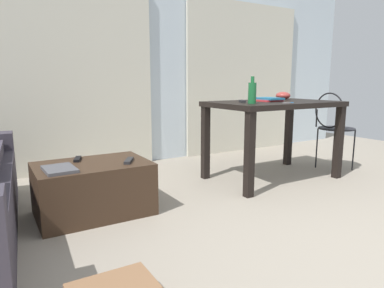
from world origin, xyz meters
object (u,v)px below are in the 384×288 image
Objects in this scene: craft_table at (273,113)px; magazine at (59,169)px; tv_remote_on_table at (242,101)px; coffee_table at (93,188)px; bowl at (283,96)px; book_stack at (268,99)px; scissors at (290,103)px; tv_remote_primary at (78,159)px; wire_chair at (333,122)px; tv_remote_secondary at (129,161)px; bottle_near at (252,92)px.

craft_table is 4.74× the size of magazine.
tv_remote_on_table is at bearing 173.38° from craft_table.
bowl reaches higher than coffee_table.
book_stack is 0.31m from scissors.
scissors is 2.10m from magazine.
tv_remote_primary is at bearing 176.48° from craft_table.
scissors is (-0.87, -0.17, 0.25)m from wire_chair.
tv_remote_secondary is 0.50m from magazine.
tv_remote_secondary is at bearing -168.96° from bowl.
magazine is (-2.11, -0.14, -0.28)m from craft_table.
wire_chair reaches higher than magazine.
wire_chair is at bearing -9.64° from book_stack.
magazine is (-2.49, -0.39, -0.43)m from bowl.
tv_remote_on_table is at bearing 39.55° from tv_remote_secondary.
scissors is (0.38, -0.10, -0.10)m from bottle_near.
scissors is at bearing -169.09° from wire_chair.
wire_chair is 1.23m from tv_remote_on_table.
bottle_near is 1.61m from tv_remote_primary.
tv_remote_on_table is 0.58× the size of magazine.
craft_table is 1.47× the size of wire_chair.
coffee_table is 0.34m from tv_remote_secondary.
tv_remote_on_table is at bearing 17.15° from tv_remote_primary.
bottle_near reaches higher than tv_remote_secondary.
scissors is 0.39× the size of magazine.
bottle_near is 1.58× the size of tv_remote_primary.
bottle_near is at bearing -74.95° from tv_remote_on_table.
tv_remote_primary is at bearing 178.08° from book_stack.
tv_remote_primary is (-1.90, 0.06, -0.41)m from book_stack.
wire_chair is 3.60× the size of bottle_near.
scissors is at bearing -130.14° from bowl.
bottle_near is at bearing 30.14° from tv_remote_secondary.
book_stack is (-0.03, 0.06, 0.13)m from craft_table.
tv_remote_secondary is at bearing -142.02° from tv_remote_on_table.
wire_chair is 4.96× the size of tv_remote_secondary.
tv_remote_on_table reaches higher than tv_remote_primary.
coffee_table is at bearing 175.05° from bottle_near.
coffee_table is 7.71× the size of scissors.
tv_remote_on_table is 1.61m from tv_remote_primary.
tv_remote_secondary reaches higher than tv_remote_primary.
tv_remote_secondary is at bearing -1.81° from magazine.
bowl is 0.59× the size of magazine.
bottle_near is at bearing 9.44° from tv_remote_primary.
craft_table is 1.64m from tv_remote_secondary.
bottle_near is at bearing -159.53° from craft_table.
book_stack is 1.95m from tv_remote_primary.
magazine is at bearing -148.28° from tv_remote_secondary.
wire_chair is 3.23× the size of book_stack.
coffee_table is at bearing -45.56° from tv_remote_primary.
wire_chair is 0.92m from scissors.
bottle_near is 1.51× the size of bowl.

